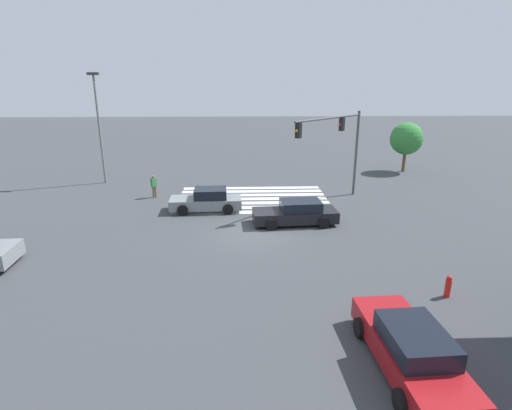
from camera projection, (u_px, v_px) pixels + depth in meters
name	position (u px, v px, depth m)	size (l,w,h in m)	color
ground_plane	(256.00, 232.00, 21.17)	(140.13, 140.13, 0.00)	#3D3F44
crosswalk_markings	(253.00, 199.00, 27.10)	(10.08, 6.30, 0.01)	silver
traffic_signal_mast	(340.00, 138.00, 25.37)	(5.07, 5.07, 5.77)	#47474C
car_0	(410.00, 349.00, 10.97)	(2.13, 4.95, 1.41)	maroon
car_2	(296.00, 213.00, 22.27)	(4.76, 2.19, 1.33)	black
car_3	(207.00, 200.00, 24.54)	(4.41, 2.07, 1.39)	gray
pedestrian	(154.00, 185.00, 27.17)	(0.41, 0.41, 1.57)	brown
street_light_pole_a	(98.00, 119.00, 29.88)	(0.80, 0.36, 8.25)	slate
tree_corner_a	(406.00, 139.00, 34.33)	(2.76, 2.76, 4.27)	brown
fire_hydrant	(448.00, 286.00, 14.77)	(0.22, 0.22, 0.86)	red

